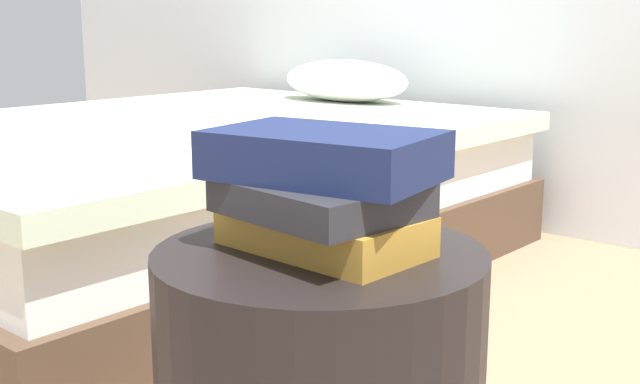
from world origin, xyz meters
TOP-DOWN VIEW (x-y plane):
  - bed at (-1.32, 0.89)m, footprint 1.54×2.01m
  - book_ochre at (-0.00, 0.01)m, footprint 0.27×0.16m
  - book_charcoal at (0.01, -0.01)m, footprint 0.25×0.22m
  - book_navy at (0.00, 0.01)m, footprint 0.31×0.23m

SIDE VIEW (x-z plane):
  - bed at x=-1.32m, z-range -0.08..0.54m
  - book_ochre at x=0.00m, z-range 0.48..0.53m
  - book_charcoal at x=0.01m, z-range 0.53..0.58m
  - book_navy at x=0.00m, z-range 0.58..0.64m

